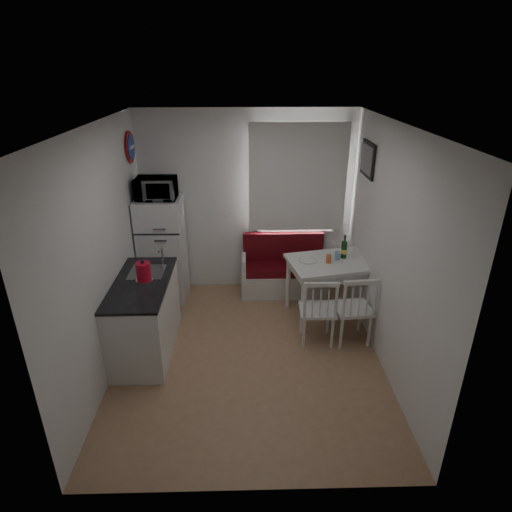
{
  "coord_description": "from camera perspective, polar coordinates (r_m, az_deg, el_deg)",
  "views": [
    {
      "loc": [
        -0.02,
        -4.1,
        3.12
      ],
      "look_at": [
        0.1,
        0.5,
        1.04
      ],
      "focal_mm": 30.0,
      "sensor_mm": 36.0,
      "label": 1
    }
  ],
  "objects": [
    {
      "name": "dining_table",
      "position": [
        5.61,
        9.96,
        -1.5
      ],
      "size": [
        1.2,
        0.95,
        0.8
      ],
      "rotation": [
        0.0,
        0.0,
        0.21
      ],
      "color": "white",
      "rests_on": "floor"
    },
    {
      "name": "kitchen_counter",
      "position": [
        5.15,
        -14.6,
        -7.7
      ],
      "size": [
        0.62,
        1.32,
        1.16
      ],
      "color": "white",
      "rests_on": "floor"
    },
    {
      "name": "ceiling",
      "position": [
        4.13,
        -1.22,
        17.08
      ],
      "size": [
        3.0,
        3.5,
        0.02
      ],
      "primitive_type": "cube",
      "color": "white",
      "rests_on": "wall_back"
    },
    {
      "name": "plate",
      "position": [
        5.53,
        6.95,
        -0.53
      ],
      "size": [
        0.24,
        0.24,
        0.02
      ],
      "primitive_type": "cylinder",
      "color": "white",
      "rests_on": "dining_table"
    },
    {
      "name": "chair_left",
      "position": [
        5.07,
        8.42,
        -6.48
      ],
      "size": [
        0.42,
        0.4,
        0.47
      ],
      "rotation": [
        0.0,
        0.0,
        -0.02
      ],
      "color": "white",
      "rests_on": "floor"
    },
    {
      "name": "wine_bottle",
      "position": [
        5.63,
        11.69,
        1.25
      ],
      "size": [
        0.08,
        0.08,
        0.32
      ],
      "primitive_type": null,
      "color": "#123A18",
      "rests_on": "dining_table"
    },
    {
      "name": "floor",
      "position": [
        5.15,
        -0.96,
        -12.98
      ],
      "size": [
        3.0,
        3.5,
        0.02
      ],
      "primitive_type": "cube",
      "color": "#9C7953",
      "rests_on": "ground"
    },
    {
      "name": "fridge",
      "position": [
        6.1,
        -12.31,
        0.83
      ],
      "size": [
        0.6,
        0.6,
        1.49
      ],
      "primitive_type": "cube",
      "color": "white",
      "rests_on": "floor"
    },
    {
      "name": "wall_front",
      "position": [
        2.97,
        -0.77,
        -13.49
      ],
      "size": [
        3.0,
        0.02,
        2.6
      ],
      "primitive_type": "cube",
      "color": "white",
      "rests_on": "floor"
    },
    {
      "name": "bench",
      "position": [
        6.3,
        3.64,
        -2.41
      ],
      "size": [
        1.23,
        0.47,
        0.88
      ],
      "color": "white",
      "rests_on": "floor"
    },
    {
      "name": "curtain",
      "position": [
        5.97,
        5.6,
        10.2
      ],
      "size": [
        1.35,
        0.02,
        1.5
      ],
      "primitive_type": "cube",
      "color": "white",
      "rests_on": "wall_back"
    },
    {
      "name": "kettle",
      "position": [
        4.86,
        -14.77,
        -2.05
      ],
      "size": [
        0.19,
        0.19,
        0.26
      ],
      "primitive_type": "cylinder",
      "color": "red",
      "rests_on": "kitchen_counter"
    },
    {
      "name": "window",
      "position": [
        6.05,
        5.51,
        9.9
      ],
      "size": [
        1.22,
        0.06,
        1.47
      ],
      "primitive_type": "cube",
      "color": "white",
      "rests_on": "wall_back"
    },
    {
      "name": "drinking_glass_blue",
      "position": [
        5.61,
        10.78,
        0.07
      ],
      "size": [
        0.06,
        0.06,
        0.11
      ],
      "primitive_type": "cylinder",
      "color": "#759EC7",
      "rests_on": "dining_table"
    },
    {
      "name": "wall_right",
      "position": [
        4.73,
        17.41,
        0.53
      ],
      "size": [
        0.02,
        3.5,
        2.6
      ],
      "primitive_type": "cube",
      "color": "white",
      "rests_on": "floor"
    },
    {
      "name": "wall_left",
      "position": [
        4.72,
        -19.6,
        0.15
      ],
      "size": [
        0.02,
        3.5,
        2.6
      ],
      "primitive_type": "cube",
      "color": "white",
      "rests_on": "floor"
    },
    {
      "name": "drinking_glass_orange",
      "position": [
        5.49,
        9.66,
        -0.38
      ],
      "size": [
        0.06,
        0.06,
        0.11
      ],
      "primitive_type": "cylinder",
      "color": "orange",
      "rests_on": "dining_table"
    },
    {
      "name": "microwave",
      "position": [
        5.76,
        -13.18,
        8.77
      ],
      "size": [
        0.52,
        0.35,
        0.29
      ],
      "primitive_type": "imported",
      "color": "white",
      "rests_on": "fridge"
    },
    {
      "name": "wall_sign",
      "position": [
        5.81,
        -16.36,
        13.77
      ],
      "size": [
        0.03,
        0.4,
        0.4
      ],
      "primitive_type": "cylinder",
      "rotation": [
        0.0,
        1.57,
        0.0
      ],
      "color": "#193597",
      "rests_on": "wall_left"
    },
    {
      "name": "wall_back",
      "position": [
        6.12,
        -1.21,
        7.02
      ],
      "size": [
        3.0,
        0.02,
        2.6
      ],
      "primitive_type": "cube",
      "color": "white",
      "rests_on": "floor"
    },
    {
      "name": "picture_frame",
      "position": [
        5.51,
        14.66,
        12.36
      ],
      "size": [
        0.04,
        0.52,
        0.42
      ],
      "primitive_type": "cube",
      "color": "black",
      "rests_on": "wall_right"
    },
    {
      "name": "chair_right",
      "position": [
        5.15,
        13.12,
        -6.19
      ],
      "size": [
        0.47,
        0.45,
        0.49
      ],
      "rotation": [
        0.0,
        0.0,
        0.11
      ],
      "color": "white",
      "rests_on": "floor"
    }
  ]
}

